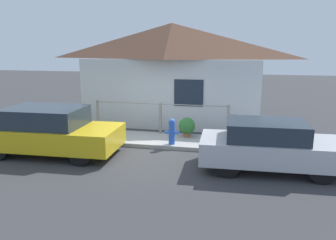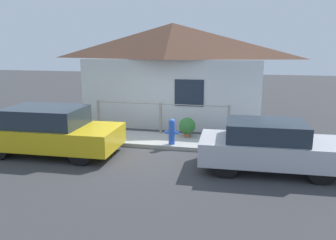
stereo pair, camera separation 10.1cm
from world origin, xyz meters
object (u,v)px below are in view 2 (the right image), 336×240
Objects in this scene: car_left at (50,131)px; fire_hydrant at (172,131)px; potted_plant_near_hydrant at (187,126)px; car_right at (269,146)px.

car_left reaches higher than fire_hydrant.
fire_hydrant is (3.46, 1.38, -0.16)m from car_left.
potted_plant_near_hydrant is at bearing 29.73° from car_left.
car_right is 3.46m from potted_plant_near_hydrant.
fire_hydrant reaches higher than potted_plant_near_hydrant.
car_right is (6.34, 0.00, -0.04)m from car_left.
potted_plant_near_hydrant is at bearing 135.17° from car_right.
car_right is 5.45× the size of potted_plant_near_hydrant.
car_right is 3.20m from fire_hydrant.
car_left is at bearing -148.30° from potted_plant_near_hydrant.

